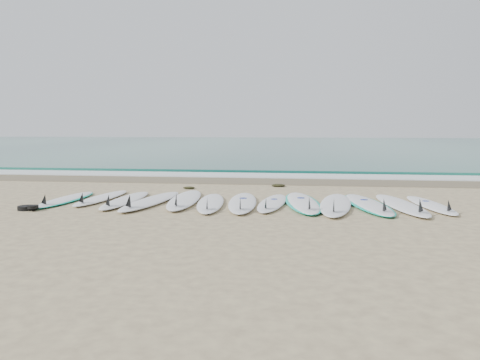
# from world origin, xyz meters

# --- Properties ---
(ground) EXTENTS (120.00, 120.00, 0.00)m
(ground) POSITION_xyz_m (0.00, 0.00, 0.00)
(ground) COLOR tan
(ocean) EXTENTS (120.00, 55.00, 0.03)m
(ocean) POSITION_xyz_m (0.00, 32.50, 0.01)
(ocean) COLOR #1C6759
(ocean) RESTS_ON ground
(wet_sand_band) EXTENTS (120.00, 1.80, 0.01)m
(wet_sand_band) POSITION_xyz_m (0.00, 4.10, 0.01)
(wet_sand_band) COLOR brown
(wet_sand_band) RESTS_ON ground
(foam_band) EXTENTS (120.00, 1.40, 0.04)m
(foam_band) POSITION_xyz_m (0.00, 5.50, 0.02)
(foam_band) COLOR silver
(foam_band) RESTS_ON ground
(wave_crest) EXTENTS (120.00, 1.00, 0.10)m
(wave_crest) POSITION_xyz_m (0.00, 7.00, 0.05)
(wave_crest) COLOR #1C6759
(wave_crest) RESTS_ON ground
(surfboard_0) EXTENTS (0.58, 2.32, 0.29)m
(surfboard_0) POSITION_xyz_m (-3.83, -0.15, 0.04)
(surfboard_0) COLOR white
(surfboard_0) RESTS_ON ground
(surfboard_1) EXTENTS (0.61, 2.38, 0.30)m
(surfboard_1) POSITION_xyz_m (-3.14, 0.10, 0.05)
(surfboard_1) COLOR white
(surfboard_1) RESTS_ON ground
(surfboard_2) EXTENTS (0.54, 2.53, 0.32)m
(surfboard_2) POSITION_xyz_m (-2.49, -0.16, 0.06)
(surfboard_2) COLOR white
(surfboard_2) RESTS_ON ground
(surfboard_3) EXTENTS (0.87, 2.81, 0.35)m
(surfboard_3) POSITION_xyz_m (-1.92, -0.23, 0.06)
(surfboard_3) COLOR white
(surfboard_3) RESTS_ON ground
(surfboard_4) EXTENTS (0.84, 2.88, 0.36)m
(surfboard_4) POSITION_xyz_m (-1.26, 0.04, 0.06)
(surfboard_4) COLOR white
(surfboard_4) RESTS_ON ground
(surfboard_5) EXTENTS (0.83, 2.58, 0.32)m
(surfboard_5) POSITION_xyz_m (-0.63, -0.28, 0.06)
(surfboard_5) COLOR white
(surfboard_5) RESTS_ON ground
(surfboard_6) EXTENTS (0.78, 2.76, 0.35)m
(surfboard_6) POSITION_xyz_m (0.01, -0.16, 0.06)
(surfboard_6) COLOR white
(surfboard_6) RESTS_ON ground
(surfboard_7) EXTENTS (0.69, 2.43, 0.31)m
(surfboard_7) POSITION_xyz_m (0.61, -0.09, 0.05)
(surfboard_7) COLOR white
(surfboard_7) RESTS_ON ground
(surfboard_8) EXTENTS (1.01, 2.88, 0.36)m
(surfboard_8) POSITION_xyz_m (1.23, 0.04, 0.05)
(surfboard_8) COLOR white
(surfboard_8) RESTS_ON ground
(surfboard_9) EXTENTS (0.90, 2.96, 0.37)m
(surfboard_9) POSITION_xyz_m (1.88, -0.18, 0.06)
(surfboard_9) COLOR white
(surfboard_9) RESTS_ON ground
(surfboard_10) EXTENTS (1.06, 2.81, 0.35)m
(surfboard_10) POSITION_xyz_m (2.54, -0.01, 0.05)
(surfboard_10) COLOR white
(surfboard_10) RESTS_ON ground
(surfboard_11) EXTENTS (0.92, 2.83, 0.36)m
(surfboard_11) POSITION_xyz_m (3.18, -0.06, 0.06)
(surfboard_11) COLOR white
(surfboard_11) RESTS_ON ground
(surfboard_12) EXTENTS (0.75, 2.39, 0.30)m
(surfboard_12) POSITION_xyz_m (3.77, 0.06, 0.05)
(surfboard_12) COLOR white
(surfboard_12) RESTS_ON ground
(seaweed_near) EXTENTS (0.31, 0.24, 0.06)m
(seaweed_near) POSITION_xyz_m (-1.67, 2.17, 0.03)
(seaweed_near) COLOR black
(seaweed_near) RESTS_ON ground
(seaweed_far) EXTENTS (0.37, 0.29, 0.07)m
(seaweed_far) POSITION_xyz_m (0.60, 2.92, 0.04)
(seaweed_far) COLOR black
(seaweed_far) RESTS_ON ground
(leash_coil) EXTENTS (0.46, 0.36, 0.11)m
(leash_coil) POSITION_xyz_m (-4.00, -1.26, 0.05)
(leash_coil) COLOR black
(leash_coil) RESTS_ON ground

